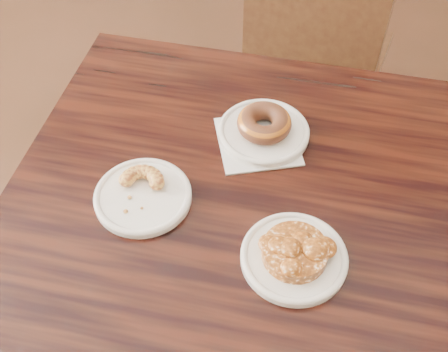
# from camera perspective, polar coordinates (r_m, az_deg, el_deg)

# --- Properties ---
(floor) EXTENTS (5.00, 5.00, 0.00)m
(floor) POSITION_cam_1_polar(r_m,az_deg,el_deg) (1.68, -7.94, -17.08)
(floor) COLOR black
(floor) RESTS_ON ground
(cafe_table) EXTENTS (0.89, 0.89, 0.75)m
(cafe_table) POSITION_cam_1_polar(r_m,az_deg,el_deg) (1.32, 0.84, -12.30)
(cafe_table) COLOR black
(cafe_table) RESTS_ON floor
(chair_far) EXTENTS (0.51, 0.51, 0.90)m
(chair_far) POSITION_cam_1_polar(r_m,az_deg,el_deg) (1.80, 9.66, 11.83)
(chair_far) COLOR black
(chair_far) RESTS_ON floor
(napkin) EXTENTS (0.19, 0.19, 0.00)m
(napkin) POSITION_cam_1_polar(r_m,az_deg,el_deg) (1.09, 3.45, 3.54)
(napkin) COLOR silver
(napkin) RESTS_ON cafe_table
(plate_donut) EXTENTS (0.18, 0.18, 0.01)m
(plate_donut) POSITION_cam_1_polar(r_m,az_deg,el_deg) (1.10, 4.04, 4.48)
(plate_donut) COLOR white
(plate_donut) RESTS_ON napkin
(plate_cruller) EXTENTS (0.17, 0.17, 0.01)m
(plate_cruller) POSITION_cam_1_polar(r_m,az_deg,el_deg) (1.00, -8.24, -2.08)
(plate_cruller) COLOR white
(plate_cruller) RESTS_ON cafe_table
(plate_fritter) EXTENTS (0.17, 0.17, 0.01)m
(plate_fritter) POSITION_cam_1_polar(r_m,az_deg,el_deg) (0.93, 7.11, -8.24)
(plate_fritter) COLOR white
(plate_fritter) RESTS_ON cafe_table
(glazed_donut) EXTENTS (0.11, 0.11, 0.04)m
(glazed_donut) POSITION_cam_1_polar(r_m,az_deg,el_deg) (1.08, 4.11, 5.40)
(glazed_donut) COLOR #9A5C16
(glazed_donut) RESTS_ON plate_donut
(apple_fritter) EXTENTS (0.15, 0.15, 0.03)m
(apple_fritter) POSITION_cam_1_polar(r_m,az_deg,el_deg) (0.91, 7.25, -7.45)
(apple_fritter) COLOR #4F2308
(apple_fritter) RESTS_ON plate_fritter
(cruller_fragment) EXTENTS (0.09, 0.09, 0.03)m
(cruller_fragment) POSITION_cam_1_polar(r_m,az_deg,el_deg) (0.99, -8.36, -1.42)
(cruller_fragment) COLOR brown
(cruller_fragment) RESTS_ON plate_cruller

